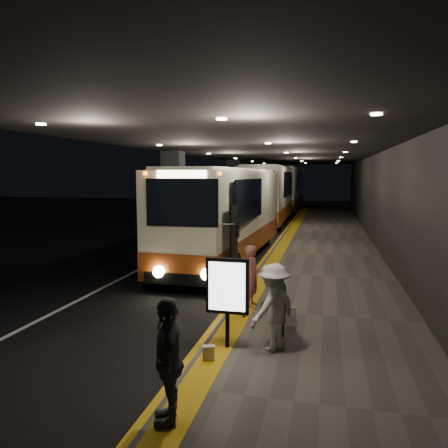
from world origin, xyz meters
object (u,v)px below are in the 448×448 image
at_px(coach_second, 269,197).
at_px(info_sign, 227,288).
at_px(coach_third, 286,190).
at_px(stanchion_post, 244,294).
at_px(passenger_waiting_grey, 169,360).
at_px(passenger_waiting_white, 273,307).
at_px(coach_main, 227,218).
at_px(passenger_waiting_green, 273,303).
at_px(passenger_boarding, 252,276).
at_px(bag_polka, 288,316).
at_px(bag_plain, 209,353).

bearing_deg(coach_second, info_sign, -85.23).
bearing_deg(coach_third, stanchion_post, -86.16).
distance_m(coach_second, passenger_waiting_grey, 25.60).
bearing_deg(passenger_waiting_grey, passenger_waiting_white, 140.83).
relative_size(coach_third, info_sign, 7.39).
xyz_separation_m(coach_main, coach_second, (-0.10, 13.70, 0.17)).
distance_m(coach_third, passenger_waiting_green, 33.79).
bearing_deg(coach_main, coach_third, 91.99).
height_order(coach_main, passenger_boarding, coach_main).
bearing_deg(coach_second, passenger_waiting_white, -83.08).
distance_m(passenger_waiting_green, passenger_waiting_grey, 3.33).
bearing_deg(coach_second, passenger_waiting_green, -83.07).
height_order(coach_third, passenger_boarding, coach_third).
relative_size(coach_third, passenger_waiting_white, 7.80).
relative_size(passenger_boarding, info_sign, 0.89).
bearing_deg(coach_second, bag_polka, -82.14).
xyz_separation_m(bag_plain, info_sign, (0.20, 0.63, 1.04)).
distance_m(bag_polka, stanchion_post, 1.12).
bearing_deg(bag_plain, stanchion_post, 85.65).
distance_m(coach_second, stanchion_post, 21.24).
height_order(coach_second, bag_plain, coach_second).
distance_m(coach_main, coach_second, 13.70).
bearing_deg(passenger_waiting_grey, bag_plain, 161.91).
xyz_separation_m(coach_third, info_sign, (2.07, -34.21, -0.62)).
xyz_separation_m(coach_second, stanchion_post, (2.18, -21.09, -1.17)).
bearing_deg(bag_polka, coach_third, 95.41).
relative_size(coach_second, passenger_waiting_white, 7.57).
xyz_separation_m(coach_third, passenger_waiting_grey, (1.87, -36.83, -0.93)).
bearing_deg(passenger_waiting_white, passenger_waiting_green, -137.53).
bearing_deg(bag_polka, passenger_waiting_green, -102.48).
xyz_separation_m(passenger_boarding, stanchion_post, (-0.03, -0.94, -0.22)).
xyz_separation_m(passenger_waiting_white, bag_plain, (-1.06, -0.75, -0.69)).
xyz_separation_m(passenger_boarding, passenger_waiting_grey, (-0.22, -5.35, 0.08)).
distance_m(passenger_waiting_green, bag_polka, 1.18).
bearing_deg(bag_polka, stanchion_post, 167.41).
height_order(passenger_boarding, stanchion_post, passenger_boarding).
height_order(passenger_waiting_white, info_sign, info_sign).
bearing_deg(coach_second, passenger_boarding, -84.45).
relative_size(coach_main, coach_second, 0.92).
bearing_deg(stanchion_post, passenger_waiting_white, -62.44).
xyz_separation_m(passenger_boarding, bag_plain, (-0.22, -3.36, -0.64)).
distance_m(coach_main, passenger_waiting_white, 9.56).
xyz_separation_m(passenger_boarding, bag_polka, (1.00, -1.17, -0.58)).
bearing_deg(coach_second, passenger_waiting_grey, -86.24).
distance_m(passenger_boarding, stanchion_post, 0.96).
bearing_deg(bag_plain, passenger_waiting_white, 35.40).
bearing_deg(passenger_waiting_grey, passenger_boarding, 159.59).
height_order(passenger_waiting_green, info_sign, info_sign).
xyz_separation_m(passenger_waiting_grey, bag_plain, (0.00, 1.99, -0.72)).
distance_m(coach_main, passenger_waiting_green, 9.14).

